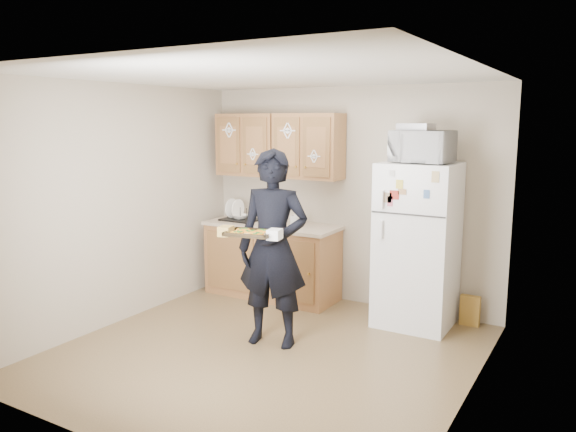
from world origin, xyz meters
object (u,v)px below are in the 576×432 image
Objects in this scene: dish_rack at (240,213)px; baking_tray at (250,234)px; person at (273,248)px; microwave at (422,147)px; refrigerator at (417,245)px.

baking_tray is at bearing -52.29° from dish_rack.
person is 3.22× the size of microwave.
dish_rack is (-1.18, 1.53, -0.13)m from baking_tray.
refrigerator is at bearing 119.78° from microwave.
person is at bearing -130.35° from refrigerator.
microwave is at bearing -65.41° from refrigerator.
microwave is at bearing 36.36° from person.
dish_rack is at bearing 116.27° from baking_tray.
microwave reaches higher than dish_rack.
microwave is 1.31× the size of dish_rack.
refrigerator is at bearing 42.74° from baking_tray.
dish_rack is (-2.28, 0.09, -0.87)m from microwave.
refrigerator is 4.13× the size of baking_tray.
baking_tray reaches higher than dish_rack.
refrigerator is 1.85m from baking_tray.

